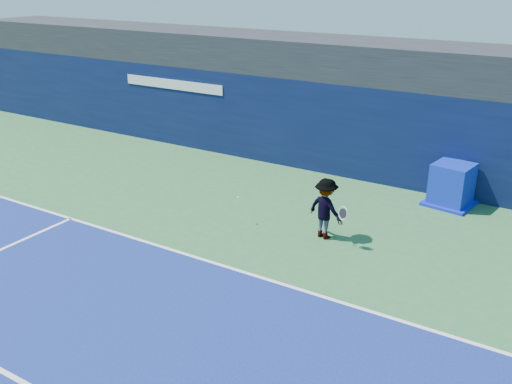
{
  "coord_description": "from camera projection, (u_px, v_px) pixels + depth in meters",
  "views": [
    {
      "loc": [
        6.78,
        -6.45,
        6.37
      ],
      "look_at": [
        -0.4,
        5.2,
        1.0
      ],
      "focal_mm": 40.0,
      "sensor_mm": 36.0,
      "label": 1
    }
  ],
  "objects": [
    {
      "name": "tennis_player",
      "position": [
        326.0,
        209.0,
        14.23
      ],
      "size": [
        1.3,
        0.83,
        1.57
      ],
      "color": "silver",
      "rests_on": "ground"
    },
    {
      "name": "back_wall_assembly",
      "position": [
        352.0,
        129.0,
        18.52
      ],
      "size": [
        36.0,
        1.03,
        3.0
      ],
      "color": "#091336",
      "rests_on": "ground"
    },
    {
      "name": "stadium_band",
      "position": [
        368.0,
        60.0,
        18.54
      ],
      "size": [
        36.0,
        3.0,
        1.2
      ],
      "primitive_type": "cube",
      "color": "black",
      "rests_on": "back_wall_assembly"
    },
    {
      "name": "equipment_cart",
      "position": [
        452.0,
        186.0,
        16.34
      ],
      "size": [
        1.45,
        1.45,
        1.23
      ],
      "color": "#0B1FA4",
      "rests_on": "ground"
    },
    {
      "name": "baseline",
      "position": [
        221.0,
        265.0,
        13.12
      ],
      "size": [
        24.0,
        0.1,
        0.01
      ],
      "primitive_type": "cube",
      "color": "white",
      "rests_on": "ground"
    },
    {
      "name": "ground",
      "position": [
        130.0,
        331.0,
        10.75
      ],
      "size": [
        80.0,
        80.0,
        0.0
      ],
      "primitive_type": "plane",
      "color": "#2E6636",
      "rests_on": "ground"
    },
    {
      "name": "tennis_ball",
      "position": [
        238.0,
        198.0,
        15.03
      ],
      "size": [
        0.07,
        0.07,
        0.07
      ],
      "color": "#BDDB18",
      "rests_on": "ground"
    }
  ]
}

